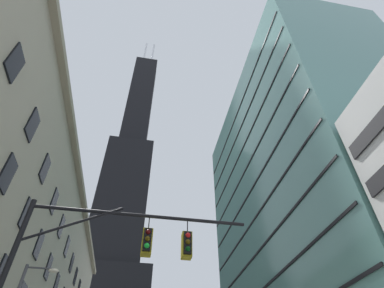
% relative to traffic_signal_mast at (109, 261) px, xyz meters
% --- Properties ---
extents(dark_skyscraper, '(27.00, 27.00, 187.15)m').
position_rel_traffic_signal_mast_xyz_m(dark_skyscraper, '(-7.53, 96.49, 48.09)').
color(dark_skyscraper, black).
rests_on(dark_skyscraper, ground).
extents(glass_office_midrise, '(15.66, 35.66, 45.51)m').
position_rel_traffic_signal_mast_xyz_m(glass_office_midrise, '(22.46, 20.93, 17.04)').
color(glass_office_midrise, slate).
rests_on(glass_office_midrise, ground).
extents(traffic_signal_mast, '(8.81, 0.63, 7.79)m').
position_rel_traffic_signal_mast_xyz_m(traffic_signal_mast, '(0.00, 0.00, 0.00)').
color(traffic_signal_mast, black).
rests_on(traffic_signal_mast, sidewalk_left).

